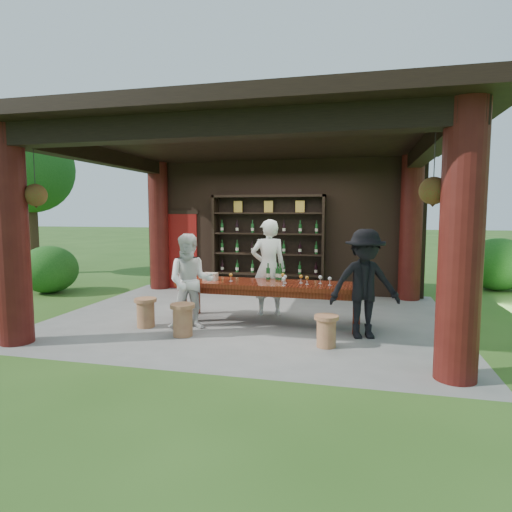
% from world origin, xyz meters
% --- Properties ---
extents(ground, '(90.00, 90.00, 0.00)m').
position_xyz_m(ground, '(0.00, 0.00, 0.00)').
color(ground, '#2D5119').
rests_on(ground, ground).
extents(pavilion, '(7.50, 6.00, 3.60)m').
position_xyz_m(pavilion, '(-0.01, 0.43, 2.13)').
color(pavilion, slate).
rests_on(pavilion, ground).
extents(wine_shelf, '(2.77, 0.42, 2.44)m').
position_xyz_m(wine_shelf, '(-0.19, 2.45, 1.22)').
color(wine_shelf, black).
rests_on(wine_shelf, ground).
extents(tasting_table, '(3.38, 0.91, 0.75)m').
position_xyz_m(tasting_table, '(0.42, -0.30, 0.63)').
color(tasting_table, '#5A1A0C').
rests_on(tasting_table, ground).
extents(stool_near_left, '(0.40, 0.40, 0.53)m').
position_xyz_m(stool_near_left, '(-0.79, -1.46, 0.28)').
color(stool_near_left, brown).
rests_on(stool_near_left, ground).
extents(stool_near_right, '(0.37, 0.37, 0.48)m').
position_xyz_m(stool_near_right, '(1.54, -1.50, 0.25)').
color(stool_near_right, brown).
rests_on(stool_near_right, ground).
extents(stool_far_left, '(0.39, 0.39, 0.51)m').
position_xyz_m(stool_far_left, '(-1.64, -1.10, 0.27)').
color(stool_far_left, brown).
rests_on(stool_far_left, ground).
extents(host, '(0.81, 0.68, 1.88)m').
position_xyz_m(host, '(0.27, 0.31, 0.94)').
color(host, white).
rests_on(host, ground).
extents(guest_woman, '(0.95, 0.83, 1.65)m').
position_xyz_m(guest_woman, '(-0.82, -1.01, 0.83)').
color(guest_woman, white).
rests_on(guest_woman, ground).
extents(guest_man, '(1.27, 0.94, 1.76)m').
position_xyz_m(guest_man, '(2.09, -0.87, 0.88)').
color(guest_man, black).
rests_on(guest_man, ground).
extents(table_bottles, '(0.31, 0.11, 0.31)m').
position_xyz_m(table_bottles, '(0.46, 0.03, 0.90)').
color(table_bottles, '#194C1E').
rests_on(table_bottles, tasting_table).
extents(table_glasses, '(1.87, 0.54, 0.15)m').
position_xyz_m(table_glasses, '(0.84, -0.33, 0.82)').
color(table_glasses, silver).
rests_on(table_glasses, tasting_table).
extents(napkin_basket, '(0.26, 0.18, 0.14)m').
position_xyz_m(napkin_basket, '(-0.70, -0.34, 0.82)').
color(napkin_basket, '#BF6672').
rests_on(napkin_basket, tasting_table).
extents(shrubs, '(14.87, 9.54, 1.36)m').
position_xyz_m(shrubs, '(3.43, 1.34, 0.54)').
color(shrubs, '#194C14').
rests_on(shrubs, ground).
extents(trees, '(21.04, 9.42, 4.80)m').
position_xyz_m(trees, '(3.51, 1.32, 3.37)').
color(trees, '#3F2819').
rests_on(trees, ground).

